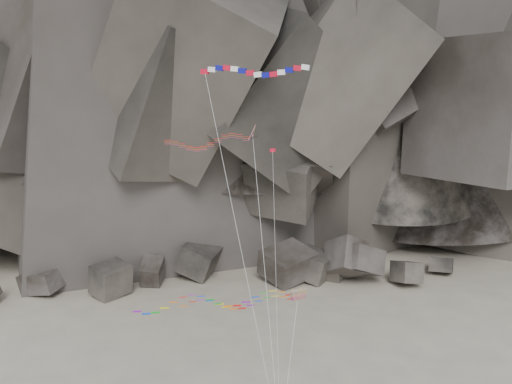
{
  "coord_description": "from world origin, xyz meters",
  "views": [
    {
      "loc": [
        -0.78,
        -50.56,
        31.33
      ],
      "look_at": [
        1.14,
        6.0,
        20.55
      ],
      "focal_mm": 40.0,
      "sensor_mm": 36.0,
      "label": 1
    }
  ],
  "objects_px": {
    "delta_kite": "(204,142)",
    "pennant_kite": "(274,215)",
    "parafoil_kite": "(212,301)",
    "banner_kite": "(254,74)"
  },
  "relations": [
    {
      "from": "delta_kite",
      "to": "pennant_kite",
      "type": "bearing_deg",
      "value": 24.05
    },
    {
      "from": "delta_kite",
      "to": "banner_kite",
      "type": "height_order",
      "value": "banner_kite"
    },
    {
      "from": "delta_kite",
      "to": "parafoil_kite",
      "type": "relative_size",
      "value": 1.65
    },
    {
      "from": "banner_kite",
      "to": "parafoil_kite",
      "type": "relative_size",
      "value": 1.98
    },
    {
      "from": "banner_kite",
      "to": "pennant_kite",
      "type": "relative_size",
      "value": 1.33
    },
    {
      "from": "pennant_kite",
      "to": "parafoil_kite",
      "type": "bearing_deg",
      "value": -148.88
    },
    {
      "from": "parafoil_kite",
      "to": "pennant_kite",
      "type": "distance_m",
      "value": 9.93
    },
    {
      "from": "delta_kite",
      "to": "pennant_kite",
      "type": "distance_m",
      "value": 9.62
    },
    {
      "from": "delta_kite",
      "to": "parafoil_kite",
      "type": "xyz_separation_m",
      "value": [
        0.68,
        -3.63,
        -13.94
      ]
    },
    {
      "from": "banner_kite",
      "to": "delta_kite",
      "type": "bearing_deg",
      "value": -179.32
    }
  ]
}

